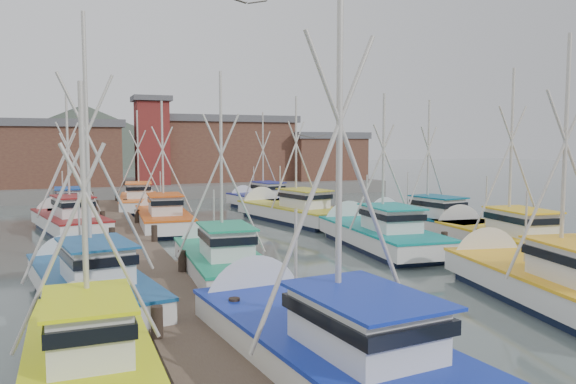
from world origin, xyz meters
name	(u,v)px	position (x,y,z in m)	size (l,w,h in m)	color
ground	(306,259)	(0.00, 0.00, 0.00)	(260.00, 260.00, 0.00)	#495754
dock_left	(136,250)	(-7.00, 4.04, 0.21)	(2.30, 46.00, 1.50)	#4C392F
dock_right	(391,232)	(7.00, 4.04, 0.21)	(2.30, 46.00, 1.50)	#4C392F
quay	(167,187)	(0.00, 37.00, 0.60)	(44.00, 16.00, 1.20)	slate
shed_left	(53,153)	(-11.00, 35.00, 4.34)	(12.72, 8.48, 6.20)	brown
shed_center	(221,148)	(6.00, 37.00, 4.69)	(14.84, 9.54, 6.90)	brown
shed_right	(324,156)	(17.00, 34.00, 3.84)	(8.48, 6.36, 5.20)	brown
lookout_tower	(152,140)	(-2.00, 33.00, 5.55)	(3.60, 3.60, 8.50)	maroon
distant_hills	(52,165)	(-12.76, 122.59, 0.00)	(175.00, 140.00, 42.00)	#465144
boat_0	(319,343)	(-4.74, -11.54, 0.69)	(4.19, 10.48, 10.35)	black
boat_1	(544,282)	(4.56, -9.12, 0.68)	(4.72, 10.16, 9.47)	black
boat_2	(88,353)	(-9.67, -10.23, 0.68)	(2.95, 7.99, 7.07)	black
boat_4	(219,261)	(-4.56, -1.96, 0.68)	(3.40, 8.50, 8.52)	black
boat_5	(375,234)	(4.45, 1.49, 0.68)	(3.96, 10.14, 8.53)	black
boat_6	(87,282)	(-9.45, -3.65, 0.69)	(4.15, 9.39, 10.01)	black
boat_7	(498,238)	(9.27, -1.84, 0.68)	(4.02, 9.80, 9.52)	black
boat_8	(163,218)	(-4.54, 11.54, 0.68)	(3.45, 9.18, 8.49)	black
boat_9	(289,211)	(3.94, 11.90, 0.68)	(5.17, 10.86, 9.26)	black
boat_10	(67,221)	(-9.95, 12.37, 0.68)	(4.53, 9.42, 8.77)	black
boat_11	(418,221)	(9.12, 4.51, 0.68)	(4.01, 9.16, 8.42)	black
boat_12	(139,201)	(-4.65, 22.23, 0.68)	(3.82, 9.22, 8.49)	black
boat_13	(259,201)	(4.22, 18.96, 0.68)	(3.90, 8.55, 8.27)	black
boat_14	(70,209)	(-9.77, 18.65, 0.68)	(3.38, 8.90, 8.08)	black
gull_near	(247,2)	(-3.61, -2.75, 10.39)	(1.54, 0.60, 0.24)	gray
gull_far	(312,137)	(1.45, 2.60, 5.55)	(1.55, 0.62, 0.24)	gray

